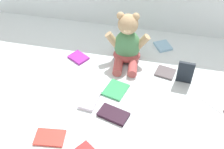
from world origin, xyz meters
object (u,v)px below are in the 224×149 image
at_px(book_case_1, 165,72).
at_px(book_case_10, 217,102).
at_px(teddy_bear, 127,44).
at_px(book_case_4, 90,99).
at_px(book_case_2, 50,138).
at_px(book_case_8, 78,57).
at_px(book_case_6, 185,73).
at_px(book_case_3, 116,90).
at_px(book_case_9, 113,114).
at_px(book_case_0, 163,46).

height_order(book_case_1, book_case_10, book_case_1).
relative_size(teddy_bear, book_case_4, 2.24).
xyz_separation_m(book_case_2, book_case_8, (-0.04, 0.53, 0.00)).
bearing_deg(teddy_bear, book_case_6, -25.98).
xyz_separation_m(book_case_3, book_case_6, (0.32, 0.13, 0.06)).
bearing_deg(book_case_6, book_case_8, 176.72).
height_order(book_case_3, book_case_9, book_case_9).
distance_m(book_case_1, book_case_9, 0.39).
xyz_separation_m(book_case_0, book_case_1, (0.03, -0.23, -0.00)).
bearing_deg(book_case_6, book_case_10, -28.36).
xyz_separation_m(book_case_1, book_case_8, (-0.48, 0.02, 0.00)).
height_order(book_case_0, book_case_1, book_case_0).
bearing_deg(book_case_0, book_case_9, -137.49).
xyz_separation_m(book_case_0, book_case_2, (-0.41, -0.74, -0.00)).
bearing_deg(book_case_4, book_case_2, 71.98).
xyz_separation_m(book_case_8, book_case_9, (0.28, -0.36, 0.00)).
bearing_deg(book_case_0, book_case_6, -96.05).
distance_m(book_case_6, book_case_9, 0.42).
bearing_deg(teddy_bear, book_case_8, -176.49).
bearing_deg(teddy_bear, book_case_2, -116.94).
height_order(teddy_bear, book_case_6, teddy_bear).
xyz_separation_m(book_case_3, book_case_8, (-0.25, 0.20, 0.00)).
bearing_deg(book_case_8, book_case_2, 35.67).
distance_m(teddy_bear, book_case_3, 0.26).
xyz_separation_m(teddy_bear, book_case_9, (0.01, -0.40, -0.10)).
bearing_deg(book_case_4, book_case_3, -132.93).
bearing_deg(book_case_9, book_case_10, 127.74).
bearing_deg(book_case_1, book_case_8, 99.97).
relative_size(teddy_bear, book_case_9, 2.15).
height_order(teddy_bear, book_case_1, teddy_bear).
relative_size(book_case_1, book_case_6, 0.70).
bearing_deg(teddy_bear, book_case_4, -114.73).
bearing_deg(book_case_10, book_case_1, -82.50).
height_order(book_case_6, book_case_9, book_case_6).
bearing_deg(book_case_9, book_case_0, 178.66).
relative_size(book_case_0, book_case_10, 0.80).
height_order(book_case_6, book_case_8, book_case_6).
height_order(book_case_1, book_case_2, same).
xyz_separation_m(teddy_bear, book_case_8, (-0.26, -0.04, -0.10)).
bearing_deg(book_case_1, book_case_0, 20.25).
xyz_separation_m(book_case_6, book_case_8, (-0.57, 0.07, -0.06)).
distance_m(book_case_4, book_case_9, 0.14).
xyz_separation_m(book_case_0, book_case_10, (0.28, -0.38, -0.00)).
bearing_deg(book_case_9, book_case_6, 149.47).
distance_m(book_case_1, book_case_6, 0.12).
distance_m(book_case_0, book_case_2, 0.84).
relative_size(book_case_0, book_case_8, 0.93).
relative_size(book_case_6, book_case_9, 1.02).
xyz_separation_m(book_case_8, book_case_10, (0.73, -0.17, -0.00)).
bearing_deg(teddy_bear, book_case_1, -21.99).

